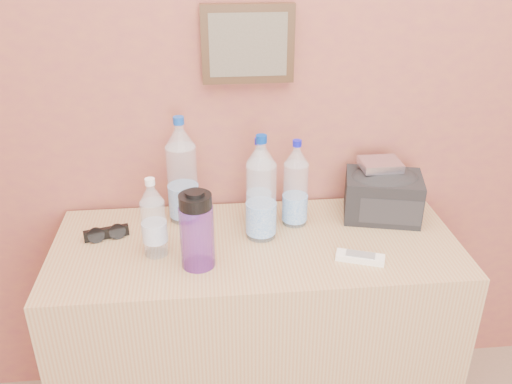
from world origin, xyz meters
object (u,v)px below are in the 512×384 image
Objects in this scene: pet_large_a at (182,176)px; toiletry_bag at (383,194)px; pet_large_d at (261,193)px; sunglasses at (106,233)px; pet_large_c at (295,188)px; nalgene_bottle at (197,230)px; ac_remote at (360,258)px; pet_large_b at (259,185)px; pet_small at (154,222)px; dresser at (256,339)px; foil_packet at (380,164)px.

pet_large_a is 0.69m from toiletry_bag.
pet_large_d is 2.45× the size of sunglasses.
nalgene_bottle is at bearing -145.85° from pet_large_c.
ac_remote is 0.57× the size of toiletry_bag.
pet_large_b is at bearing -6.29° from sunglasses.
pet_small is at bearing -154.27° from toiletry_bag.
pet_large_d is (0.25, -0.14, -0.01)m from pet_large_a.
toiletry_bag is (0.69, -0.05, -0.08)m from pet_large_a.
nalgene_bottle is at bearing -149.38° from dresser.
pet_large_c is at bearing 17.83° from pet_small.
pet_large_d reaches higher than nalgene_bottle.
foil_packet is at bearing 22.93° from nalgene_bottle.
foil_packet reaches higher than dresser.
pet_large_a is 1.24× the size of pet_large_b.
pet_large_b reaches higher than foil_packet.
pet_large_b reaches higher than toiletry_bag.
dresser is at bearing -160.61° from foil_packet.
dresser is 0.65m from sunglasses.
ac_remote is at bearing -56.79° from pet_large_c.
nalgene_bottle is 1.69× the size of ac_remote.
pet_large_b reaches higher than ac_remote.
ac_remote is (0.62, -0.10, -0.10)m from pet_small.
dresser is 4.33× the size of pet_large_c.
pet_large_a is 2.79× the size of foil_packet.
pet_small is (-0.34, -0.07, -0.04)m from pet_large_d.
pet_small is (-0.08, -0.21, -0.05)m from pet_large_a.
foil_packet is at bearing -2.08° from pet_large_a.
pet_large_b is 0.34m from nalgene_bottle.
ac_remote is at bearing -29.74° from sunglasses.
foil_packet is at bearing 8.02° from pet_large_c.
toiletry_bag reaches higher than dresser.
pet_large_a is at bearing 177.92° from foil_packet.
foil_packet reaches higher than ac_remote.
foil_packet is at bearing 15.50° from pet_large_d.
pet_large_a is 2.58× the size of sunglasses.
sunglasses is 0.56× the size of toiletry_bag.
pet_large_d is 1.43× the size of nalgene_bottle.
pet_small is at bearing -169.04° from ac_remote.
pet_small is 1.04× the size of nalgene_bottle.
pet_large_a reaches higher than pet_small.
dresser is at bearing -37.79° from pet_large_a.
pet_large_d is at bearing 62.63° from dresser.
dresser is 9.10× the size of sunglasses.
sunglasses is at bearing -176.31° from pet_large_c.
pet_large_a is at bearing 99.09° from nalgene_bottle.
pet_large_a is 0.68m from foil_packet.
toiletry_bag is (0.15, 0.27, 0.08)m from ac_remote.
pet_large_b reaches higher than pet_small.
toiletry_bag is 0.10m from foil_packet.
pet_large_b is at bearing -169.06° from toiletry_bag.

